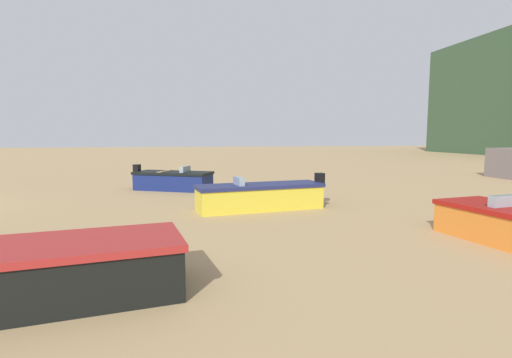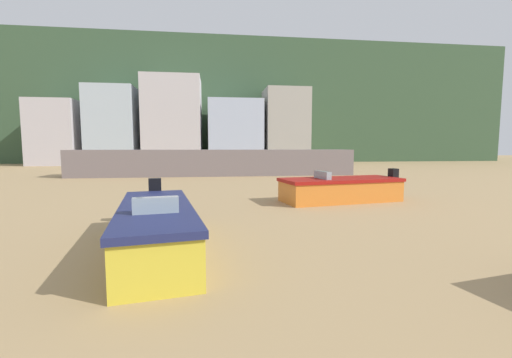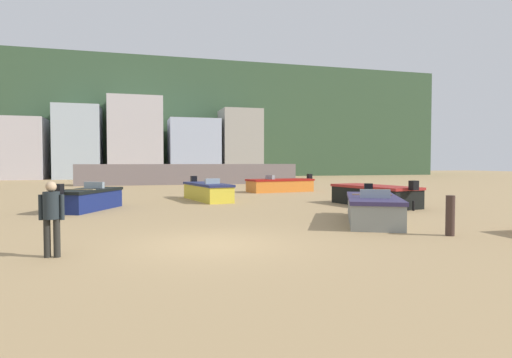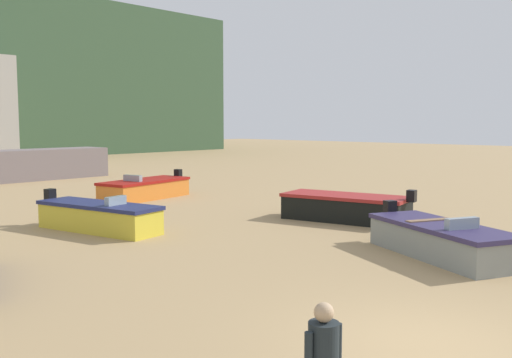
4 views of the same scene
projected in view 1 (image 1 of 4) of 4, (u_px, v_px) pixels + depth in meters
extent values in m
cube|color=black|center=(36.00, 277.00, 6.06)|extent=(2.43, 4.63, 0.82)
cube|color=#A22422|center=(34.00, 248.00, 6.01)|extent=(2.53, 4.75, 0.12)
cube|color=gold|center=(260.00, 198.00, 13.81)|extent=(2.01, 4.60, 0.80)
cube|color=navy|center=(260.00, 186.00, 13.76)|extent=(2.11, 4.71, 0.12)
cube|color=black|center=(320.00, 178.00, 14.54)|extent=(0.36, 0.33, 0.40)
cylinder|color=black|center=(319.00, 200.00, 14.64)|extent=(0.12, 0.12, 0.40)
cube|color=#8C9EA8|center=(239.00, 181.00, 13.48)|extent=(0.79, 0.33, 0.28)
cube|color=navy|center=(173.00, 182.00, 18.83)|extent=(2.79, 3.87, 0.77)
cube|color=black|center=(173.00, 173.00, 18.78)|extent=(2.91, 3.99, 0.12)
cube|color=black|center=(137.00, 168.00, 19.26)|extent=(0.41, 0.39, 0.40)
cylinder|color=black|center=(137.00, 185.00, 19.35)|extent=(0.13, 0.13, 0.39)
cube|color=#8C9EA8|center=(185.00, 169.00, 18.60)|extent=(0.87, 0.54, 0.28)
cube|color=#8A7750|center=(165.00, 172.00, 18.89)|extent=(1.21, 0.72, 0.08)
cube|color=#8C9EA8|center=(506.00, 201.00, 9.58)|extent=(0.37, 1.01, 0.28)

